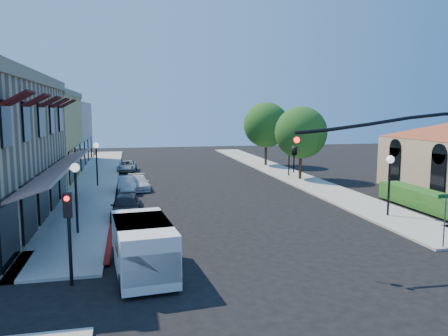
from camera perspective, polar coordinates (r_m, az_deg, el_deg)
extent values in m
plane|color=black|center=(16.30, 10.19, -14.53)|extent=(120.00, 120.00, 0.00)
cube|color=#9B988D|center=(41.47, -16.06, -1.15)|extent=(3.50, 50.00, 0.12)
cube|color=#9B988D|center=(43.88, 7.37, -0.46)|extent=(3.50, 50.00, 0.12)
cube|color=maroon|center=(22.78, -14.50, -8.23)|extent=(0.25, 10.00, 0.06)
cube|color=tan|center=(25.45, -23.44, 10.76)|extent=(0.50, 18.20, 0.60)
cube|color=#561416|center=(25.39, -20.56, 0.16)|extent=(1.75, 17.00, 0.67)
cube|color=#460E0F|center=(18.40, -25.29, 8.25)|extent=(1.02, 1.50, 0.60)
cube|color=#460E0F|center=(21.73, -23.27, 8.13)|extent=(1.02, 1.50, 0.60)
cube|color=#460E0F|center=(25.07, -21.80, 8.04)|extent=(1.02, 1.50, 0.60)
cube|color=#460E0F|center=(28.43, -20.66, 7.96)|extent=(1.02, 1.50, 0.60)
cube|color=#460E0F|center=(31.80, -19.77, 7.90)|extent=(1.02, 1.50, 0.60)
cube|color=black|center=(18.57, -26.30, -7.25)|extent=(0.12, 2.60, 2.60)
cube|color=black|center=(21.80, -24.15, -5.03)|extent=(0.12, 2.60, 2.60)
cube|color=black|center=(25.07, -22.56, -3.38)|extent=(0.12, 2.60, 2.60)
cube|color=black|center=(28.37, -21.35, -2.11)|extent=(0.12, 2.60, 2.60)
cube|color=black|center=(31.69, -20.39, -1.11)|extent=(0.12, 2.60, 2.60)
cube|color=#E9D169|center=(41.14, -25.78, 3.57)|extent=(10.00, 12.00, 7.60)
cube|color=beige|center=(52.88, -22.75, 4.11)|extent=(10.00, 12.00, 7.00)
cube|color=black|center=(32.84, 26.17, -0.77)|extent=(0.12, 1.40, 2.80)
cube|color=black|center=(36.85, 21.37, 0.30)|extent=(0.12, 1.40, 2.80)
cube|color=#175016|center=(29.52, 24.77, -5.09)|extent=(1.40, 8.00, 1.10)
cylinder|color=#362115|center=(39.14, 9.91, -0.01)|extent=(0.28, 0.28, 2.10)
sphere|color=#175016|center=(38.86, 10.02, 4.60)|extent=(4.56, 4.56, 4.56)
cylinder|color=#362115|center=(48.47, 5.47, 1.60)|extent=(0.28, 0.28, 2.27)
sphere|color=#175016|center=(48.25, 5.52, 5.63)|extent=(4.94, 4.94, 4.94)
cylinder|color=black|center=(18.38, 20.75, 5.52)|extent=(7.80, 0.14, 0.14)
imported|color=black|center=(16.64, 9.24, 2.65)|extent=(0.20, 0.16, 1.00)
sphere|color=#FF0C0C|center=(16.45, 9.49, 3.64)|extent=(0.22, 0.22, 0.22)
cylinder|color=black|center=(16.24, -19.48, -9.32)|extent=(0.12, 0.12, 3.00)
cube|color=black|center=(15.76, -19.77, -4.59)|extent=(0.28, 0.22, 0.85)
sphere|color=#FF0C0C|center=(15.59, -19.87, -3.78)|extent=(0.18, 0.18, 0.18)
cylinder|color=#595B5E|center=(21.50, 26.86, -6.31)|extent=(0.06, 0.06, 2.50)
cube|color=#0C591E|center=(21.28, 27.04, -3.29)|extent=(0.80, 0.04, 0.18)
cylinder|color=black|center=(22.54, -18.71, -4.37)|extent=(0.12, 0.12, 3.20)
sphere|color=white|center=(22.26, -18.90, 0.04)|extent=(0.44, 0.44, 0.44)
cylinder|color=black|center=(36.31, -16.27, 0.10)|extent=(0.12, 0.12, 3.20)
sphere|color=white|center=(36.13, -16.37, 2.85)|extent=(0.44, 0.44, 0.44)
cylinder|color=black|center=(26.60, 20.73, -2.69)|extent=(0.12, 0.12, 3.20)
sphere|color=white|center=(26.37, 20.91, 1.05)|extent=(0.44, 0.44, 0.44)
cylinder|color=black|center=(40.81, 8.49, 1.10)|extent=(0.12, 0.12, 3.20)
sphere|color=white|center=(40.66, 8.53, 3.55)|extent=(0.44, 0.44, 0.44)
cube|color=silver|center=(16.71, -10.54, -10.02)|extent=(2.40, 4.72, 1.86)
cube|color=silver|center=(14.90, -9.54, -12.61)|extent=(1.96, 0.80, 1.03)
cube|color=black|center=(15.07, -9.79, -10.30)|extent=(1.76, 0.27, 0.93)
cube|color=black|center=(16.88, -10.71, -8.20)|extent=(2.24, 2.87, 0.93)
cylinder|color=black|center=(15.43, -13.05, -14.54)|extent=(0.32, 0.70, 0.68)
cylinder|color=black|center=(18.34, -13.89, -10.97)|extent=(0.32, 0.70, 0.68)
cylinder|color=black|center=(15.64, -6.43, -14.07)|extent=(0.32, 0.70, 0.68)
cylinder|color=black|center=(18.52, -8.36, -10.64)|extent=(0.32, 0.70, 0.68)
imported|color=black|center=(25.54, -12.71, -4.90)|extent=(1.76, 4.04, 1.35)
imported|color=#96989B|center=(33.39, -12.62, -2.14)|extent=(1.41, 3.69, 1.20)
imported|color=silver|center=(34.39, -11.11, -1.91)|extent=(1.79, 3.87, 1.09)
imported|color=#97999B|center=(45.04, -12.54, 0.25)|extent=(2.07, 4.04, 1.09)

